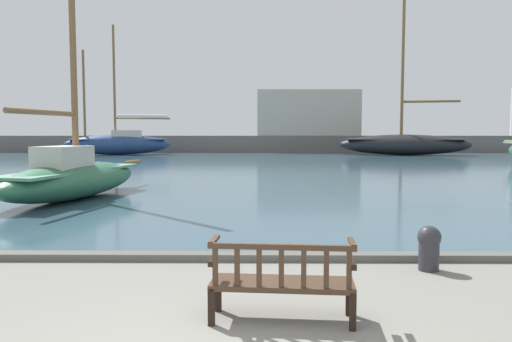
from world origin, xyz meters
TOP-DOWN VIEW (x-y plane):
  - harbor_water at (0.00, 44.00)m, footprint 100.00×80.00m
  - quay_edge_kerb at (0.00, 3.85)m, footprint 40.00×0.30m
  - park_bench at (0.75, 1.18)m, footprint 1.64×0.65m
  - sailboat_far_port at (-12.19, 40.26)m, footprint 9.48×5.10m
  - sailboat_outer_port at (-5.25, 10.87)m, footprint 3.25×7.97m
  - sailboat_mid_starboard at (13.18, 39.81)m, footprint 11.57×5.03m
  - mooring_bollard at (3.09, 3.27)m, footprint 0.36×0.36m
  - far_breakwater at (1.83, 46.06)m, footprint 57.41×2.40m

SIDE VIEW (x-z plane):
  - harbor_water at x=0.00m, z-range 0.00..0.08m
  - quay_edge_kerb at x=0.00m, z-range 0.00..0.12m
  - mooring_bollard at x=3.09m, z-range 0.03..0.73m
  - park_bench at x=0.75m, z-range 0.01..0.93m
  - sailboat_outer_port at x=-5.25m, z-range -3.53..5.10m
  - sailboat_mid_starboard at x=13.18m, z-range -6.44..8.73m
  - sailboat_far_port at x=-12.19m, z-range -4.53..6.89m
  - far_breakwater at x=1.83m, z-range -1.46..5.04m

